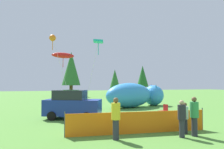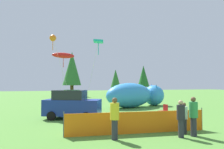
{
  "view_description": "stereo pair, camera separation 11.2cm",
  "coord_description": "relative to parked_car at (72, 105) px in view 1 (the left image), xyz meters",
  "views": [
    {
      "loc": [
        -4.41,
        -14.76,
        2.57
      ],
      "look_at": [
        1.05,
        3.65,
        3.32
      ],
      "focal_mm": 35.0,
      "sensor_mm": 36.0,
      "label": 1
    },
    {
      "loc": [
        -4.3,
        -14.79,
        2.57
      ],
      "look_at": [
        1.05,
        3.65,
        3.32
      ],
      "focal_mm": 35.0,
      "sensor_mm": 36.0,
      "label": 2
    }
  ],
  "objects": [
    {
      "name": "kite_teal_diamond",
      "position": [
        2.86,
        4.23,
        5.42
      ],
      "size": [
        1.97,
        1.11,
        6.68
      ],
      "color": "silver",
      "rests_on": "ground"
    },
    {
      "name": "folding_chair",
      "position": [
        6.82,
        -1.03,
        -0.47
      ],
      "size": [
        0.64,
        0.64,
        0.95
      ],
      "rotation": [
        0.0,
        0.0,
        -2.97
      ],
      "color": "maroon",
      "rests_on": "ground"
    },
    {
      "name": "ground_plane",
      "position": [
        2.68,
        -1.13,
        -1.01
      ],
      "size": [
        120.0,
        120.0,
        0.0
      ],
      "primitive_type": "plane",
      "color": "#548C38"
    },
    {
      "name": "spectator_in_red_shirt",
      "position": [
        5.14,
        -6.81,
        0.03
      ],
      "size": [
        0.41,
        0.41,
        1.9
      ],
      "color": "#2D2D38",
      "rests_on": "ground"
    },
    {
      "name": "parked_car",
      "position": [
        0.0,
        0.0,
        0.0
      ],
      "size": [
        4.29,
        3.14,
        2.06
      ],
      "rotation": [
        0.0,
        0.0,
        -0.42
      ],
      "color": "navy",
      "rests_on": "ground"
    },
    {
      "name": "horizon_tree_mid",
      "position": [
        11.59,
        26.94,
        2.31
      ],
      "size": [
        2.26,
        2.26,
        5.4
      ],
      "color": "brown",
      "rests_on": "ground"
    },
    {
      "name": "spectator_in_yellow_shirt",
      "position": [
        5.01,
        -6.25,
        -0.15
      ],
      "size": [
        0.34,
        0.34,
        1.58
      ],
      "color": "#2D2D38",
      "rests_on": "ground"
    },
    {
      "name": "kite_red_lizard",
      "position": [
        -0.12,
        8.27,
        4.56
      ],
      "size": [
        2.53,
        3.2,
        5.94
      ],
      "color": "silver",
      "rests_on": "ground"
    },
    {
      "name": "kite_orange_flower",
      "position": [
        -1.24,
        7.8,
        6.28
      ],
      "size": [
        2.48,
        0.7,
        7.7
      ],
      "color": "silver",
      "rests_on": "ground"
    },
    {
      "name": "horizon_tree_west",
      "position": [
        21.03,
        33.98,
        3.26
      ],
      "size": [
        2.91,
        2.91,
        6.95
      ],
      "color": "brown",
      "rests_on": "ground"
    },
    {
      "name": "spectator_in_grey_shirt",
      "position": [
        4.41,
        -6.86,
        -0.05
      ],
      "size": [
        0.38,
        0.38,
        1.76
      ],
      "color": "#2D2D38",
      "rests_on": "ground"
    },
    {
      "name": "spectator_in_white_shirt",
      "position": [
        1.28,
        -6.37,
        0.03
      ],
      "size": [
        0.42,
        0.42,
        1.91
      ],
      "color": "#2D2D38",
      "rests_on": "ground"
    },
    {
      "name": "safety_fence",
      "position": [
        2.78,
        -5.51,
        -0.46
      ],
      "size": [
        7.44,
        0.5,
        1.22
      ],
      "rotation": [
        0.0,
        0.0,
        -0.06
      ],
      "color": "orange",
      "rests_on": "ground"
    },
    {
      "name": "horizon_tree_east",
      "position": [
        2.88,
        28.76,
        4.48
      ],
      "size": [
        3.75,
        3.75,
        8.94
      ],
      "color": "brown",
      "rests_on": "ground"
    },
    {
      "name": "inflatable_cat",
      "position": [
        7.31,
        5.86,
        0.18
      ],
      "size": [
        7.76,
        4.62,
        2.57
      ],
      "rotation": [
        0.0,
        0.0,
        0.35
      ],
      "color": "#338CD8",
      "rests_on": "ground"
    }
  ]
}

